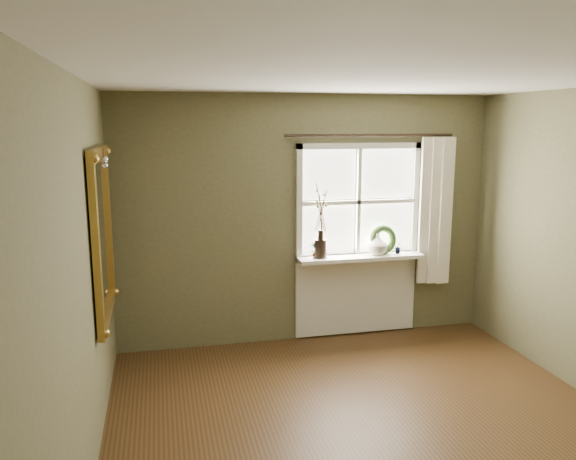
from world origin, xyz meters
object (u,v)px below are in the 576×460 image
at_px(dark_jug, 320,249).
at_px(wreath, 383,242).
at_px(gilt_mirror, 102,234).
at_px(cream_vase, 377,244).

xyz_separation_m(dark_jug, wreath, (0.71, 0.04, 0.02)).
xyz_separation_m(dark_jug, gilt_mirror, (-2.07, -0.88, 0.42)).
xyz_separation_m(cream_vase, gilt_mirror, (-2.70, -0.88, 0.40)).
bearing_deg(gilt_mirror, cream_vase, 18.04).
height_order(cream_vase, gilt_mirror, gilt_mirror).
bearing_deg(wreath, cream_vase, -163.72).
xyz_separation_m(wreath, gilt_mirror, (-2.78, -0.92, 0.39)).
relative_size(cream_vase, wreath, 0.73).
distance_m(dark_jug, gilt_mirror, 2.29).
bearing_deg(wreath, dark_jug, 173.67).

